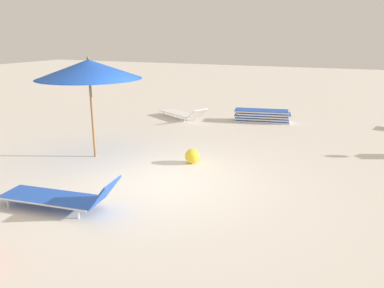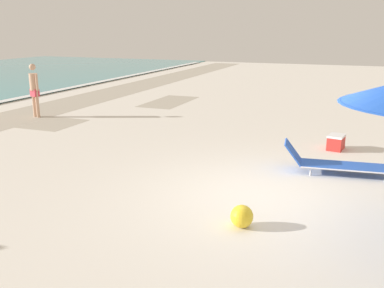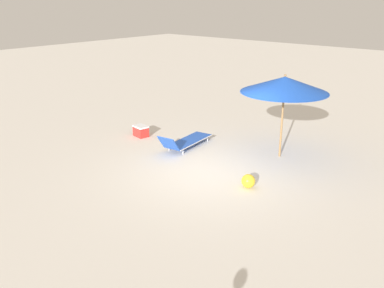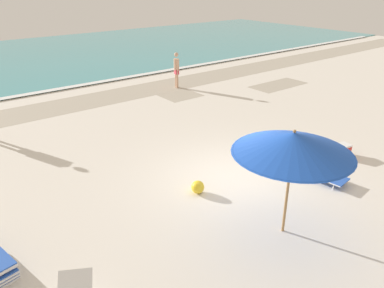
{
  "view_description": "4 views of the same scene",
  "coord_description": "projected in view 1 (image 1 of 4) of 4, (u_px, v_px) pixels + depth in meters",
  "views": [
    {
      "loc": [
        6.36,
        3.4,
        2.9
      ],
      "look_at": [
        0.08,
        0.71,
        0.9
      ],
      "focal_mm": 35.0,
      "sensor_mm": 36.0,
      "label": 1
    },
    {
      "loc": [
        -6.99,
        -1.31,
        2.87
      ],
      "look_at": [
        -0.64,
        1.17,
        1.02
      ],
      "focal_mm": 40.0,
      "sensor_mm": 36.0,
      "label": 2
    },
    {
      "loc": [
        -6.44,
        8.32,
        4.5
      ],
      "look_at": [
        -0.04,
        0.81,
        1.04
      ],
      "focal_mm": 40.0,
      "sensor_mm": 36.0,
      "label": 3
    },
    {
      "loc": [
        -6.56,
        -6.38,
        5.16
      ],
      "look_at": [
        -0.79,
        0.99,
        0.96
      ],
      "focal_mm": 35.0,
      "sensor_mm": 36.0,
      "label": 4
    }
  ],
  "objects": [
    {
      "name": "lounger_stack",
      "position": [
        262.0,
        116.0,
        12.94
      ],
      "size": [
        0.98,
        2.0,
        0.41
      ],
      "rotation": [
        0.0,
        0.0,
        0.2
      ],
      "color": "blue",
      "rests_on": "ground_plane"
    },
    {
      "name": "sun_lounger_beside_umbrella",
      "position": [
        183.0,
        113.0,
        13.34
      ],
      "size": [
        1.57,
        2.15,
        0.51
      ],
      "rotation": [
        0.0,
        0.0,
        -0.51
      ],
      "color": "white",
      "rests_on": "ground_plane"
    },
    {
      "name": "ground_plane",
      "position": [
        163.0,
        185.0,
        7.73
      ],
      "size": [
        60.0,
        60.0,
        0.16
      ],
      "color": "silver"
    },
    {
      "name": "beach_umbrella",
      "position": [
        89.0,
        69.0,
        8.67
      ],
      "size": [
        2.46,
        2.46,
        2.42
      ],
      "color": "#9E7547",
      "rests_on": "ground_plane"
    },
    {
      "name": "sun_lounger_under_umbrella",
      "position": [
        62.0,
        196.0,
        6.45
      ],
      "size": [
        0.86,
        2.2,
        0.62
      ],
      "rotation": [
        0.0,
        0.0,
        0.12
      ],
      "color": "blue",
      "rests_on": "ground_plane"
    },
    {
      "name": "beach_ball",
      "position": [
        192.0,
        156.0,
        8.74
      ],
      "size": [
        0.34,
        0.34,
        0.34
      ],
      "color": "yellow",
      "rests_on": "ground_plane"
    }
  ]
}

